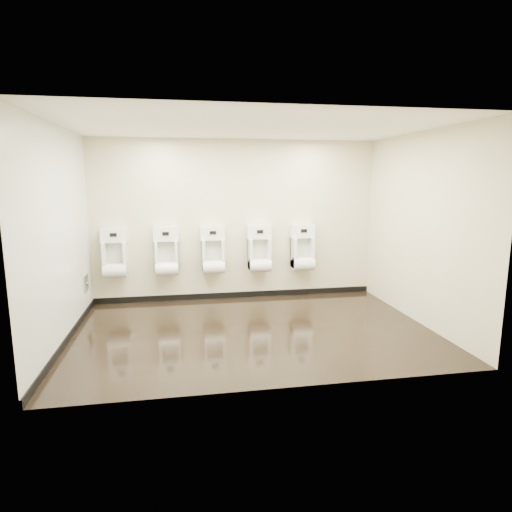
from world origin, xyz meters
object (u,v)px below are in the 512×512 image
at_px(urinal_0, 115,256).
at_px(urinal_2, 213,253).
at_px(access_panel, 86,283).
at_px(urinal_1, 167,255).
at_px(urinal_3, 259,252).
at_px(urinal_4, 303,251).

distance_m(urinal_0, urinal_2, 1.64).
xyz_separation_m(access_panel, urinal_1, (1.25, 0.41, 0.35)).
bearing_deg(urinal_1, access_panel, -162.01).
bearing_deg(access_panel, urinal_1, 17.99).
height_order(urinal_0, urinal_2, same).
bearing_deg(urinal_3, urinal_2, 180.00).
distance_m(access_panel, urinal_3, 2.91).
bearing_deg(urinal_2, urinal_1, 180.00).
bearing_deg(urinal_3, urinal_4, 0.00).
xyz_separation_m(urinal_2, urinal_4, (1.61, 0.00, 0.00)).
bearing_deg(urinal_2, access_panel, -168.75).
relative_size(access_panel, urinal_1, 0.31).
bearing_deg(urinal_0, access_panel, -134.81).
bearing_deg(urinal_1, urinal_2, 0.00).
xyz_separation_m(urinal_1, urinal_4, (2.41, 0.00, 0.00)).
height_order(access_panel, urinal_2, urinal_2).
height_order(urinal_0, urinal_1, same).
bearing_deg(urinal_4, urinal_1, 180.00).
height_order(urinal_1, urinal_2, same).
height_order(access_panel, urinal_0, urinal_0).
bearing_deg(urinal_1, urinal_3, 0.00).
xyz_separation_m(urinal_0, urinal_4, (3.25, 0.00, 0.00)).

